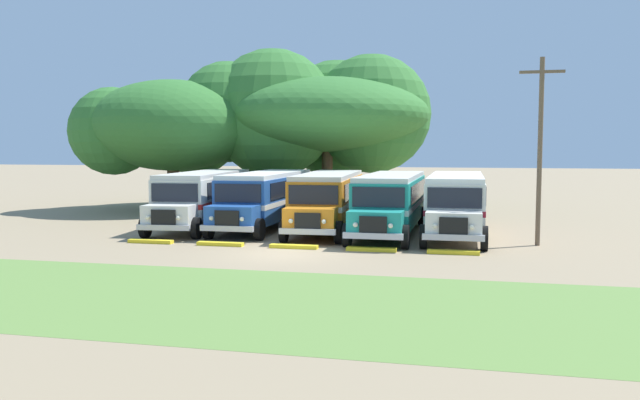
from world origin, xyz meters
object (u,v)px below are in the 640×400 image
parked_bus_slot_2 (328,198)px  utility_pole (540,146)px  parked_bus_slot_0 (204,196)px  secondary_tree (182,124)px  parked_bus_slot_1 (266,196)px  parked_bus_slot_4 (456,201)px  parked_bus_slot_3 (391,200)px  broad_shade_tree (326,116)px

parked_bus_slot_2 → utility_pole: utility_pole is taller
parked_bus_slot_0 → secondary_tree: secondary_tree is taller
parked_bus_slot_1 → secondary_tree: bearing=-134.9°
parked_bus_slot_4 → secondary_tree: (-18.21, 8.95, 4.09)m
utility_pole → parked_bus_slot_4: bearing=139.3°
parked_bus_slot_3 → utility_pole: (6.49, -2.64, 2.58)m
parked_bus_slot_3 → parked_bus_slot_2: bearing=-102.0°
parked_bus_slot_2 → secondary_tree: secondary_tree is taller
parked_bus_slot_3 → broad_shade_tree: bearing=-154.1°
parked_bus_slot_1 → secondary_tree: (-8.54, 8.32, 4.09)m
parked_bus_slot_0 → broad_shade_tree: 13.31m
parked_bus_slot_1 → parked_bus_slot_2: (3.34, -0.21, 0.00)m
parked_bus_slot_2 → secondary_tree: bearing=-129.3°
parked_bus_slot_1 → utility_pole: 13.81m
parked_bus_slot_0 → secondary_tree: size_ratio=0.83×
parked_bus_slot_2 → parked_bus_slot_4: (6.32, -0.41, 0.00)m
broad_shade_tree → secondary_tree: 9.76m
parked_bus_slot_2 → secondary_tree: 15.19m
secondary_tree → utility_pole: bearing=-28.8°
parked_bus_slot_1 → parked_bus_slot_3: bearing=81.3°
parked_bus_slot_4 → utility_pole: utility_pole is taller
parked_bus_slot_2 → parked_bus_slot_3: same height
parked_bus_slot_0 → parked_bus_slot_3: (9.89, -0.60, 0.00)m
parked_bus_slot_1 → utility_pole: bearing=74.1°
parked_bus_slot_2 → broad_shade_tree: size_ratio=0.74×
parked_bus_slot_1 → parked_bus_slot_3: size_ratio=1.00×
parked_bus_slot_0 → parked_bus_slot_1: size_ratio=1.01×
parked_bus_slot_2 → parked_bus_slot_0: bearing=-92.6°
parked_bus_slot_4 → broad_shade_tree: bearing=-143.5°
parked_bus_slot_1 → parked_bus_slot_2: 3.35m
broad_shade_tree → secondary_tree: (-9.22, -3.15, -0.62)m
parked_bus_slot_1 → parked_bus_slot_2: size_ratio=0.99×
parked_bus_slot_0 → parked_bus_slot_2: (6.63, 0.12, 0.00)m
parked_bus_slot_2 → secondary_tree: (-11.89, 8.54, 4.09)m
parked_bus_slot_0 → parked_bus_slot_4: (12.95, -0.29, 0.00)m
broad_shade_tree → utility_pole: broad_shade_tree is taller
parked_bus_slot_1 → parked_bus_slot_3: (6.60, -0.93, 0.00)m
parked_bus_slot_1 → parked_bus_slot_4: bearing=85.7°
parked_bus_slot_2 → broad_shade_tree: broad_shade_tree is taller
parked_bus_slot_0 → parked_bus_slot_4: bearing=83.5°
parked_bus_slot_4 → broad_shade_tree: (-8.98, 12.10, 4.71)m
parked_bus_slot_2 → parked_bus_slot_3: bearing=74.0°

